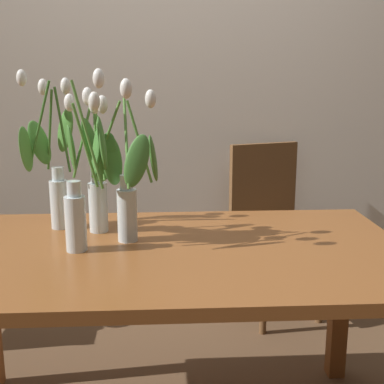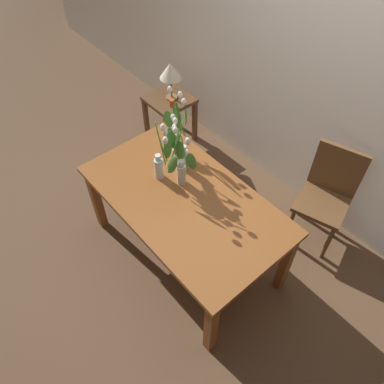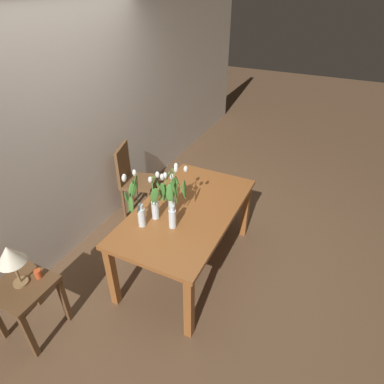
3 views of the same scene
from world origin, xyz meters
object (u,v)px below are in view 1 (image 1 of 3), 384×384
Objects in this scene: tulip_vase_2 at (97,181)px; dining_chair at (271,219)px; dining_table at (167,274)px; tulip_vase_1 at (83,194)px; tulip_vase_0 at (53,171)px; tulip_vase_3 at (126,183)px.

tulip_vase_2 is 0.53× the size of dining_chair.
dining_table is at bearing -118.66° from dining_chair.
tulip_vase_1 is 1.41m from dining_chair.
tulip_vase_1 is 0.62× the size of dining_chair.
dining_table is 0.41m from tulip_vase_2.
tulip_vase_2 is (0.17, -0.11, -0.02)m from tulip_vase_0.
tulip_vase_1 is at bearing -152.62° from tulip_vase_3.
tulip_vase_0 and tulip_vase_1 have the same top height.
tulip_vase_0 is 1.05× the size of tulip_vase_3.
tulip_vase_0 is 1.16× the size of tulip_vase_2.
tulip_vase_1 is (-0.26, 0.01, 0.28)m from dining_table.
tulip_vase_3 is (-0.13, 0.07, 0.29)m from dining_table.
dining_chair is (0.58, 1.06, -0.12)m from dining_table.
tulip_vase_0 reaches higher than dining_table.
dining_chair is (0.99, 0.78, -0.43)m from tulip_vase_0.
tulip_vase_2 is 1.28m from dining_chair.
dining_table is 3.23× the size of tulip_vase_2.
tulip_vase_3 reaches higher than tulip_vase_2.
dining_table is 0.58m from tulip_vase_0.
dining_table is 1.72× the size of dining_chair.
tulip_vase_1 is 1.16× the size of tulip_vase_2.
tulip_vase_3 is 1.28m from dining_chair.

